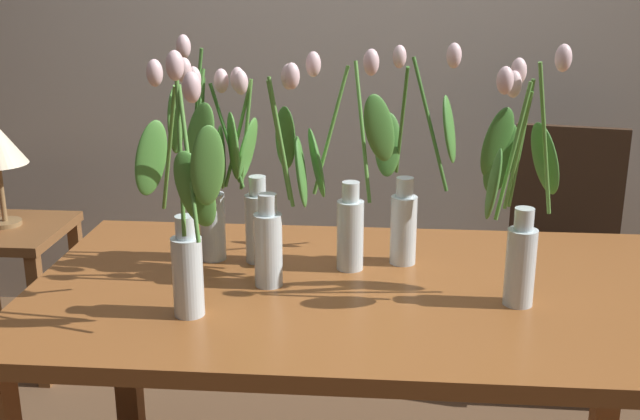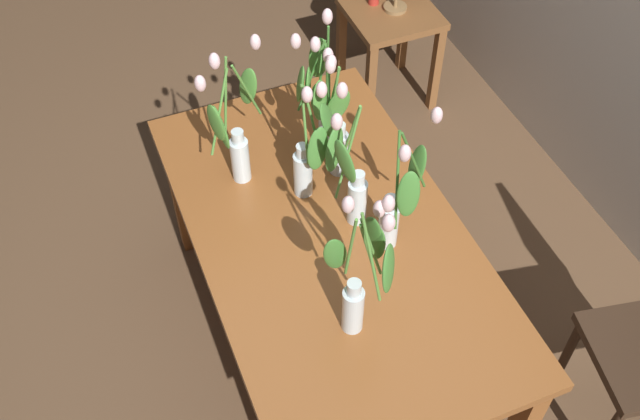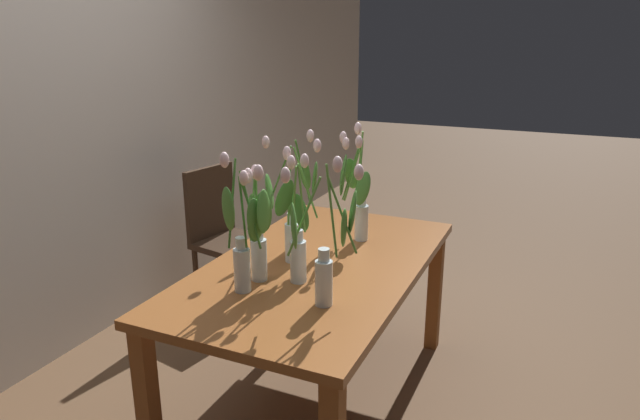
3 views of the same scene
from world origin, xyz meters
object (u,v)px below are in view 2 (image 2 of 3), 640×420
object	(u,v)px
tulip_vase_4	(352,183)
tulip_vase_2	(334,133)
tulip_vase_1	(235,135)
side_table	(390,30)
tulip_vase_3	(322,103)
tulip_vase_5	(361,276)
tulip_vase_0	(308,159)
tulip_vase_6	(396,208)
dining_table	(330,250)

from	to	relation	value
tulip_vase_4	tulip_vase_2	bearing A→B (deg)	170.29
tulip_vase_1	side_table	bearing A→B (deg)	131.77
tulip_vase_3	tulip_vase_5	world-z (taller)	tulip_vase_5
tulip_vase_0	tulip_vase_6	bearing A→B (deg)	29.52
tulip_vase_2	tulip_vase_1	bearing A→B (deg)	-103.06
tulip_vase_0	tulip_vase_5	distance (m)	0.56
tulip_vase_0	side_table	world-z (taller)	tulip_vase_0
tulip_vase_1	side_table	xyz separation A→B (m)	(-0.99, 1.11, -0.53)
tulip_vase_2	tulip_vase_5	bearing A→B (deg)	-16.10
tulip_vase_1	tulip_vase_0	bearing A→B (deg)	50.94
dining_table	tulip_vase_1	world-z (taller)	tulip_vase_1
tulip_vase_3	dining_table	bearing A→B (deg)	-18.57
tulip_vase_0	tulip_vase_6	size ratio (longest dim) A/B	0.94
tulip_vase_3	tulip_vase_5	distance (m)	0.77
tulip_vase_0	side_table	bearing A→B (deg)	142.01
tulip_vase_0	tulip_vase_1	xyz separation A→B (m)	(-0.17, -0.21, 0.04)
tulip_vase_1	tulip_vase_6	distance (m)	0.62
dining_table	tulip_vase_1	size ratio (longest dim) A/B	2.74
tulip_vase_5	side_table	xyz separation A→B (m)	(-1.72, 0.96, -0.54)
tulip_vase_4	tulip_vase_5	size ratio (longest dim) A/B	0.97
dining_table	side_table	distance (m)	1.65
tulip_vase_2	tulip_vase_3	xyz separation A→B (m)	(-0.10, -0.00, 0.06)
tulip_vase_2	tulip_vase_6	world-z (taller)	tulip_vase_6
tulip_vase_1	side_table	world-z (taller)	tulip_vase_1
tulip_vase_6	tulip_vase_2	bearing A→B (deg)	-173.23
tulip_vase_4	dining_table	bearing A→B (deg)	-70.32
side_table	tulip_vase_1	bearing A→B (deg)	-48.23
dining_table	tulip_vase_6	world-z (taller)	tulip_vase_6
tulip_vase_0	tulip_vase_5	size ratio (longest dim) A/B	0.92
tulip_vase_3	tulip_vase_0	bearing A→B (deg)	-34.26
tulip_vase_3	tulip_vase_2	bearing A→B (deg)	1.37
tulip_vase_4	tulip_vase_6	xyz separation A→B (m)	(0.15, 0.09, -0.00)
tulip_vase_5	tulip_vase_1	bearing A→B (deg)	-168.00
tulip_vase_1	tulip_vase_5	distance (m)	0.74
tulip_vase_2	tulip_vase_5	distance (m)	0.67
tulip_vase_4	tulip_vase_5	world-z (taller)	tulip_vase_5
dining_table	tulip_vase_2	size ratio (longest dim) A/B	3.15
tulip_vase_4	tulip_vase_6	bearing A→B (deg)	31.75
tulip_vase_0	tulip_vase_5	xyz separation A→B (m)	(0.55, -0.05, 0.05)
tulip_vase_3	tulip_vase_5	xyz separation A→B (m)	(0.74, -0.18, -0.00)
tulip_vase_1	tulip_vase_2	bearing A→B (deg)	76.94
tulip_vase_5	tulip_vase_3	bearing A→B (deg)	166.18
tulip_vase_1	tulip_vase_5	xyz separation A→B (m)	(0.72, 0.15, 0.01)
tulip_vase_0	tulip_vase_4	distance (m)	0.19
dining_table	tulip_vase_1	xyz separation A→B (m)	(-0.37, -0.20, 0.31)
side_table	dining_table	bearing A→B (deg)	-33.71
dining_table	tulip_vase_5	xyz separation A→B (m)	(0.35, -0.05, 0.32)
tulip_vase_3	tulip_vase_4	bearing A→B (deg)	-6.62
tulip_vase_0	tulip_vase_2	bearing A→B (deg)	123.92
tulip_vase_3	tulip_vase_4	size ratio (longest dim) A/B	1.03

